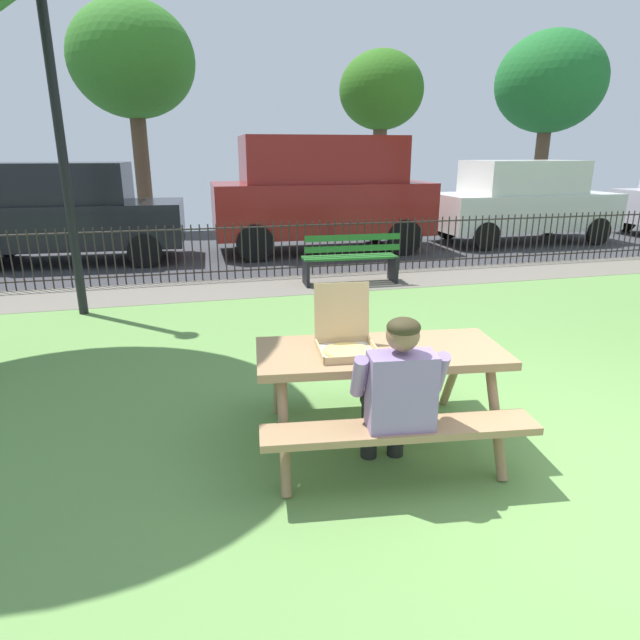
{
  "coord_description": "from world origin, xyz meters",
  "views": [
    {
      "loc": [
        -2.52,
        -2.74,
        2.15
      ],
      "look_at": [
        -1.42,
        1.59,
        0.75
      ],
      "focal_mm": 30.31,
      "sensor_mm": 36.0,
      "label": 1
    }
  ],
  "objects_px": {
    "park_bench_center": "(351,259)",
    "parked_car_right": "(523,201)",
    "parked_car_left": "(66,212)",
    "far_tree_center": "(381,93)",
    "pizza_box_open": "(346,339)",
    "picnic_table_foreground": "(380,371)",
    "parked_car_center": "(322,191)",
    "far_tree_midleft": "(132,62)",
    "adult_at_table": "(397,392)",
    "lamp_post_walkway": "(57,116)",
    "far_tree_midright": "(550,84)"
  },
  "relations": [
    {
      "from": "lamp_post_walkway",
      "to": "picnic_table_foreground",
      "type": "bearing_deg",
      "value": -57.32
    },
    {
      "from": "picnic_table_foreground",
      "to": "parked_car_center",
      "type": "distance_m",
      "value": 8.44
    },
    {
      "from": "park_bench_center",
      "to": "parked_car_right",
      "type": "bearing_deg",
      "value": 30.72
    },
    {
      "from": "lamp_post_walkway",
      "to": "pizza_box_open",
      "type": "bearing_deg",
      "value": -59.58
    },
    {
      "from": "parked_car_left",
      "to": "far_tree_midright",
      "type": "bearing_deg",
      "value": 20.36
    },
    {
      "from": "parked_car_right",
      "to": "far_tree_center",
      "type": "bearing_deg",
      "value": 107.92
    },
    {
      "from": "far_tree_midright",
      "to": "far_tree_midleft",
      "type": "bearing_deg",
      "value": -180.0
    },
    {
      "from": "lamp_post_walkway",
      "to": "far_tree_center",
      "type": "height_order",
      "value": "far_tree_center"
    },
    {
      "from": "park_bench_center",
      "to": "parked_car_center",
      "type": "xyz_separation_m",
      "value": [
        0.31,
        3.18,
        0.89
      ]
    },
    {
      "from": "adult_at_table",
      "to": "far_tree_center",
      "type": "bearing_deg",
      "value": 70.37
    },
    {
      "from": "parked_car_right",
      "to": "pizza_box_open",
      "type": "bearing_deg",
      "value": -130.31
    },
    {
      "from": "parked_car_left",
      "to": "parked_car_right",
      "type": "xyz_separation_m",
      "value": [
        10.25,
        -0.0,
        0.0
      ]
    },
    {
      "from": "picnic_table_foreground",
      "to": "parked_car_right",
      "type": "relative_size",
      "value": 0.44
    },
    {
      "from": "park_bench_center",
      "to": "far_tree_midleft",
      "type": "xyz_separation_m",
      "value": [
        -3.7,
        8.55,
        4.08
      ]
    },
    {
      "from": "parked_car_left",
      "to": "adult_at_table",
      "type": "bearing_deg",
      "value": -68.3
    },
    {
      "from": "adult_at_table",
      "to": "parked_car_left",
      "type": "height_order",
      "value": "parked_car_left"
    },
    {
      "from": "pizza_box_open",
      "to": "parked_car_center",
      "type": "xyz_separation_m",
      "value": [
        1.93,
        8.2,
        0.45
      ]
    },
    {
      "from": "adult_at_table",
      "to": "parked_car_right",
      "type": "distance_m",
      "value": 11.06
    },
    {
      "from": "picnic_table_foreground",
      "to": "far_tree_midleft",
      "type": "distance_m",
      "value": 14.36
    },
    {
      "from": "park_bench_center",
      "to": "far_tree_center",
      "type": "bearing_deg",
      "value": 67.14
    },
    {
      "from": "far_tree_center",
      "to": "far_tree_midright",
      "type": "xyz_separation_m",
      "value": [
        5.97,
        0.0,
        0.44
      ]
    },
    {
      "from": "adult_at_table",
      "to": "parked_car_center",
      "type": "relative_size",
      "value": 0.25
    },
    {
      "from": "parked_car_left",
      "to": "far_tree_midright",
      "type": "distance_m",
      "value": 15.8
    },
    {
      "from": "park_bench_center",
      "to": "parked_car_center",
      "type": "height_order",
      "value": "parked_car_center"
    },
    {
      "from": "lamp_post_walkway",
      "to": "parked_car_center",
      "type": "relative_size",
      "value": 0.89
    },
    {
      "from": "far_tree_center",
      "to": "adult_at_table",
      "type": "bearing_deg",
      "value": -109.63
    },
    {
      "from": "far_tree_midleft",
      "to": "far_tree_midright",
      "type": "xyz_separation_m",
      "value": [
        13.28,
        0.0,
        -0.19
      ]
    },
    {
      "from": "picnic_table_foreground",
      "to": "parked_car_center",
      "type": "relative_size",
      "value": 0.42
    },
    {
      "from": "adult_at_table",
      "to": "picnic_table_foreground",
      "type": "bearing_deg",
      "value": 82.03
    },
    {
      "from": "adult_at_table",
      "to": "far_tree_center",
      "type": "relative_size",
      "value": 0.23
    },
    {
      "from": "adult_at_table",
      "to": "parked_car_right",
      "type": "xyz_separation_m",
      "value": [
        6.77,
        8.74,
        0.35
      ]
    },
    {
      "from": "parked_car_left",
      "to": "far_tree_midright",
      "type": "relative_size",
      "value": 0.75
    },
    {
      "from": "far_tree_midleft",
      "to": "far_tree_center",
      "type": "bearing_deg",
      "value": -0.0
    },
    {
      "from": "far_tree_midleft",
      "to": "far_tree_center",
      "type": "distance_m",
      "value": 7.34
    },
    {
      "from": "lamp_post_walkway",
      "to": "far_tree_midright",
      "type": "bearing_deg",
      "value": 34.3
    },
    {
      "from": "parked_car_center",
      "to": "park_bench_center",
      "type": "bearing_deg",
      "value": -95.65
    },
    {
      "from": "adult_at_table",
      "to": "far_tree_center",
      "type": "distance_m",
      "value": 15.33
    },
    {
      "from": "park_bench_center",
      "to": "parked_car_left",
      "type": "xyz_separation_m",
      "value": [
        -4.91,
        3.18,
        0.59
      ]
    },
    {
      "from": "far_tree_midright",
      "to": "parked_car_center",
      "type": "bearing_deg",
      "value": -149.87
    },
    {
      "from": "parked_car_left",
      "to": "park_bench_center",
      "type": "bearing_deg",
      "value": -32.93
    },
    {
      "from": "parked_car_left",
      "to": "pizza_box_open",
      "type": "bearing_deg",
      "value": -68.13
    },
    {
      "from": "parked_car_center",
      "to": "adult_at_table",
      "type": "bearing_deg",
      "value": -101.27
    },
    {
      "from": "pizza_box_open",
      "to": "lamp_post_walkway",
      "type": "distance_m",
      "value": 5.21
    },
    {
      "from": "adult_at_table",
      "to": "far_tree_midright",
      "type": "relative_size",
      "value": 0.2
    },
    {
      "from": "pizza_box_open",
      "to": "picnic_table_foreground",
      "type": "bearing_deg",
      "value": -8.83
    },
    {
      "from": "pizza_box_open",
      "to": "far_tree_midleft",
      "type": "bearing_deg",
      "value": 98.74
    },
    {
      "from": "lamp_post_walkway",
      "to": "adult_at_table",
      "type": "bearing_deg",
      "value": -60.73
    },
    {
      "from": "lamp_post_walkway",
      "to": "far_tree_center",
      "type": "xyz_separation_m",
      "value": [
        7.71,
        9.34,
        1.3
      ]
    },
    {
      "from": "parked_car_center",
      "to": "far_tree_midleft",
      "type": "height_order",
      "value": "far_tree_midleft"
    },
    {
      "from": "pizza_box_open",
      "to": "parked_car_center",
      "type": "distance_m",
      "value": 8.44
    }
  ]
}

